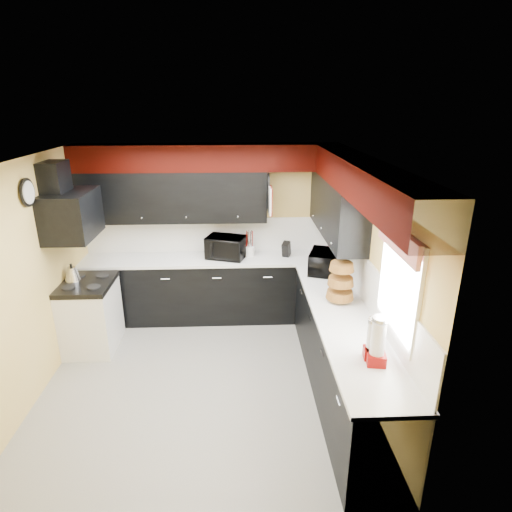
{
  "coord_description": "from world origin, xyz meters",
  "views": [
    {
      "loc": [
        0.4,
        -4.22,
        3.05
      ],
      "look_at": [
        0.62,
        0.87,
        1.19
      ],
      "focal_mm": 30.0,
      "sensor_mm": 36.0,
      "label": 1
    }
  ],
  "objects_px": {
    "toaster_oven": "(226,247)",
    "utensil_crock": "(250,251)",
    "kettle": "(72,274)",
    "microwave": "(324,262)",
    "knife_block": "(286,249)"
  },
  "relations": [
    {
      "from": "toaster_oven",
      "to": "utensil_crock",
      "type": "distance_m",
      "value": 0.35
    },
    {
      "from": "toaster_oven",
      "to": "kettle",
      "type": "xyz_separation_m",
      "value": [
        -1.91,
        -0.69,
        -0.09
      ]
    },
    {
      "from": "kettle",
      "to": "utensil_crock",
      "type": "bearing_deg",
      "value": 18.18
    },
    {
      "from": "microwave",
      "to": "toaster_oven",
      "type": "bearing_deg",
      "value": 83.05
    },
    {
      "from": "microwave",
      "to": "knife_block",
      "type": "distance_m",
      "value": 0.73
    },
    {
      "from": "knife_block",
      "to": "kettle",
      "type": "bearing_deg",
      "value": -143.62
    },
    {
      "from": "toaster_oven",
      "to": "knife_block",
      "type": "height_order",
      "value": "toaster_oven"
    },
    {
      "from": "microwave",
      "to": "utensil_crock",
      "type": "height_order",
      "value": "microwave"
    },
    {
      "from": "kettle",
      "to": "toaster_oven",
      "type": "bearing_deg",
      "value": 19.82
    },
    {
      "from": "microwave",
      "to": "kettle",
      "type": "relative_size",
      "value": 2.61
    },
    {
      "from": "microwave",
      "to": "kettle",
      "type": "bearing_deg",
      "value": 109.73
    },
    {
      "from": "utensil_crock",
      "to": "knife_block",
      "type": "bearing_deg",
      "value": -4.85
    },
    {
      "from": "utensil_crock",
      "to": "kettle",
      "type": "bearing_deg",
      "value": -161.82
    },
    {
      "from": "microwave",
      "to": "kettle",
      "type": "height_order",
      "value": "microwave"
    },
    {
      "from": "kettle",
      "to": "microwave",
      "type": "bearing_deg",
      "value": 1.64
    }
  ]
}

